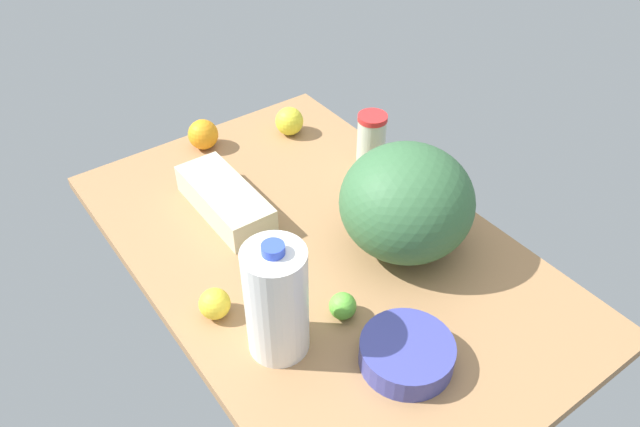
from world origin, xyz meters
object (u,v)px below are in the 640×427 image
object	(u,v)px
lemon_far_back	(215,304)
mixing_bowl	(407,353)
lemon_by_jug	(289,121)
lime_loose	(343,306)
tumbler_cup	(371,142)
egg_carton	(225,200)
watermelon	(407,202)
milk_jug	(276,301)
orange_near_front	(203,134)

from	to	relation	value
lemon_far_back	mixing_bowl	bearing A→B (deg)	36.58
lemon_by_jug	lime_loose	distance (cm)	69.46
tumbler_cup	lemon_by_jug	xyz separation A→B (cm)	(-26.71, -7.65, -4.15)
egg_carton	watermelon	bearing A→B (deg)	38.00
mixing_bowl	lemon_far_back	distance (cm)	39.21
mixing_bowl	milk_jug	size ratio (longest dim) A/B	0.68
lime_loose	mixing_bowl	bearing A→B (deg)	9.44
lime_loose	lemon_far_back	xyz separation A→B (cm)	(-15.33, -20.68, 0.42)
milk_jug	lemon_far_back	world-z (taller)	milk_jug
egg_carton	mixing_bowl	bearing A→B (deg)	5.56
watermelon	lemon_far_back	xyz separation A→B (cm)	(-6.73, -44.49, -9.41)
egg_carton	tumbler_cup	bearing A→B (deg)	80.68
lemon_by_jug	lemon_far_back	distance (cm)	69.08
tumbler_cup	lemon_by_jug	bearing A→B (deg)	-164.02
milk_jug	lemon_far_back	bearing A→B (deg)	-155.50
mixing_bowl	lemon_far_back	world-z (taller)	lemon_far_back
lime_loose	lemon_far_back	bearing A→B (deg)	-126.55
lime_loose	lemon_far_back	size ratio (longest dim) A/B	0.87
mixing_bowl	orange_near_front	bearing A→B (deg)	177.67
watermelon	lemon_far_back	size ratio (longest dim) A/B	4.56
egg_carton	lemon_by_jug	bearing A→B (deg)	122.19
watermelon	mixing_bowl	xyz separation A→B (cm)	(24.75, -21.12, -10.06)
lemon_by_jug	orange_near_front	xyz separation A→B (cm)	(-7.99, -23.15, 0.16)
watermelon	tumbler_cup	world-z (taller)	watermelon
lemon_by_jug	watermelon	bearing A→B (deg)	-5.85
lemon_by_jug	lime_loose	bearing A→B (deg)	-25.02
mixing_bowl	egg_carton	xyz separation A→B (cm)	(-59.13, -5.41, 1.02)
orange_near_front	egg_carton	bearing A→B (deg)	-17.76
milk_jug	egg_carton	size ratio (longest dim) A/B	0.89
lemon_far_back	lemon_by_jug	bearing A→B (deg)	133.56
milk_jug	tumbler_cup	xyz separation A→B (cm)	(-34.73, 51.39, -4.18)
mixing_bowl	lemon_far_back	xyz separation A→B (cm)	(-31.48, -23.37, 0.66)
lemon_by_jug	orange_near_front	distance (cm)	24.49
watermelon	lemon_by_jug	distance (cm)	55.29
watermelon	milk_jug	distance (cm)	38.84
mixing_bowl	tumbler_cup	world-z (taller)	tumbler_cup
egg_carton	lime_loose	distance (cm)	43.08
egg_carton	lemon_by_jug	size ratio (longest dim) A/B	3.68
mixing_bowl	egg_carton	size ratio (longest dim) A/B	0.61
lime_loose	orange_near_front	bearing A→B (deg)	174.98
watermelon	tumbler_cup	xyz separation A→B (cm)	(-27.61, 13.22, -4.48)
watermelon	orange_near_front	world-z (taller)	watermelon
watermelon	egg_carton	world-z (taller)	watermelon
mixing_bowl	egg_carton	bearing A→B (deg)	-174.77
milk_jug	lemon_by_jug	size ratio (longest dim) A/B	3.28
egg_carton	orange_near_front	distance (cm)	29.35
tumbler_cup	lime_loose	size ratio (longest dim) A/B	2.89
lemon_by_jug	lime_loose	xyz separation A→B (cm)	(62.93, -29.38, -1.19)
lemon_far_back	orange_near_front	xyz separation A→B (cm)	(-55.60, 26.91, 0.93)
egg_carton	lemon_by_jug	distance (cm)	37.80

